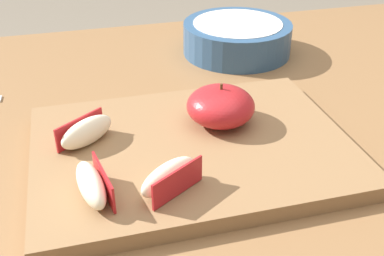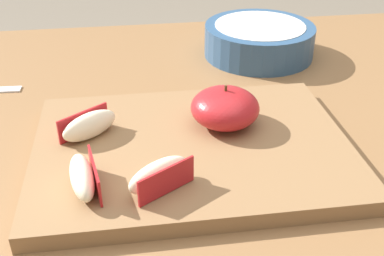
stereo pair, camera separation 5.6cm
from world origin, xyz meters
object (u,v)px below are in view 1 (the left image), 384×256
object	(u,v)px
apple_wedge_back	(87,133)
apple_wedge_left	(170,177)
cutting_board	(192,149)
ceramic_fruit_bowl	(237,37)
apple_half_skin_up	(222,106)
apple_wedge_middle	(92,184)

from	to	relation	value
apple_wedge_back	apple_wedge_left	bearing A→B (deg)	-55.10
cutting_board	ceramic_fruit_bowl	world-z (taller)	ceramic_fruit_bowl
ceramic_fruit_bowl	cutting_board	bearing A→B (deg)	-118.58
apple_wedge_left	apple_half_skin_up	bearing A→B (deg)	51.31
cutting_board	apple_half_skin_up	bearing A→B (deg)	36.42
apple_wedge_left	apple_wedge_middle	world-z (taller)	same
apple_wedge_middle	ceramic_fruit_bowl	xyz separation A→B (m)	(0.29, 0.38, -0.01)
cutting_board	apple_half_skin_up	distance (m)	0.07
apple_wedge_left	apple_wedge_back	size ratio (longest dim) A/B	1.02
cutting_board	apple_wedge_back	world-z (taller)	apple_wedge_back
apple_half_skin_up	apple_wedge_left	size ratio (longest dim) A/B	1.15
apple_wedge_left	apple_wedge_back	distance (m)	0.13
apple_half_skin_up	apple_wedge_middle	bearing A→B (deg)	-147.49
apple_wedge_left	apple_wedge_middle	distance (m)	0.08
cutting_board	apple_wedge_back	distance (m)	0.13
apple_half_skin_up	ceramic_fruit_bowl	xyz separation A→B (m)	(0.11, 0.26, -0.01)
apple_half_skin_up	apple_wedge_middle	distance (m)	0.21
apple_wedge_left	cutting_board	bearing A→B (deg)	60.96
apple_half_skin_up	ceramic_fruit_bowl	size ratio (longest dim) A/B	0.45
apple_half_skin_up	apple_wedge_back	xyz separation A→B (m)	(-0.17, -0.01, -0.01)
cutting_board	apple_wedge_middle	world-z (taller)	apple_wedge_middle
cutting_board	apple_wedge_middle	bearing A→B (deg)	-149.15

